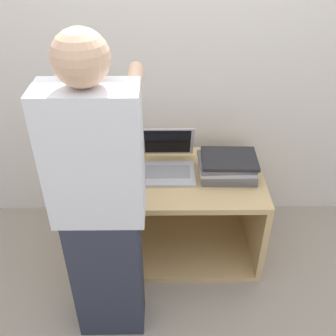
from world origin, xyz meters
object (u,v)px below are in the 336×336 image
at_px(laptop_stack_left, 108,166).
at_px(person, 101,209).
at_px(laptop_open, 168,163).
at_px(laptop_stack_right, 227,166).

relative_size(laptop_stack_left, person, 0.22).
xyz_separation_m(laptop_stack_left, person, (0.05, -0.56, 0.14)).
bearing_deg(laptop_open, person, -116.64).
bearing_deg(person, laptop_open, 63.36).
bearing_deg(laptop_open, laptop_stack_right, -9.05).
bearing_deg(laptop_stack_left, laptop_stack_right, 0.07).
xyz_separation_m(laptop_open, person, (-0.31, -0.61, 0.17)).
bearing_deg(person, laptop_stack_right, 40.20).
height_order(laptop_open, person, person).
bearing_deg(laptop_open, laptop_stack_left, -170.88).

